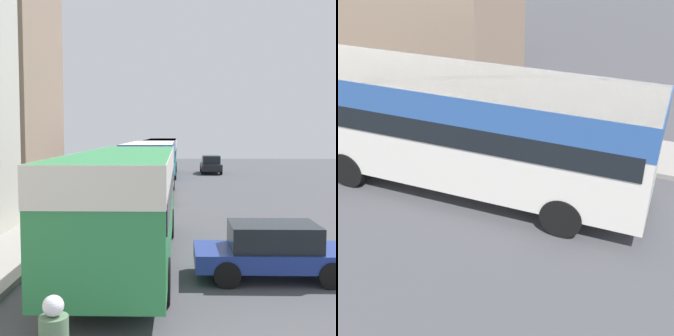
# 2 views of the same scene
# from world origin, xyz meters

# --- Properties ---
(bus_following) EXTENTS (2.61, 9.64, 3.08)m
(bus_following) POSITION_xyz_m (-1.71, 21.89, 2.00)
(bus_following) COLOR silver
(bus_following) RESTS_ON ground_plane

